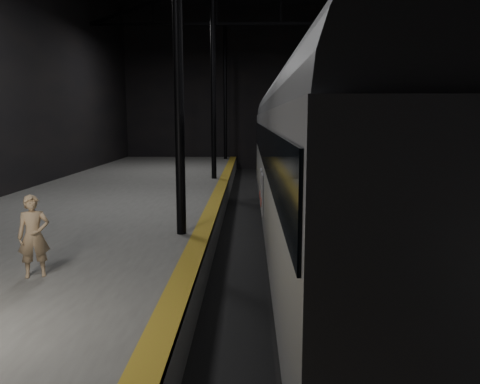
{
  "coord_description": "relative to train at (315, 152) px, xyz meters",
  "views": [
    {
      "loc": [
        -1.93,
        -16.55,
        4.16
      ],
      "look_at": [
        -2.21,
        -2.93,
        2.0
      ],
      "focal_mm": 35.0,
      "sensor_mm": 36.0,
      "label": 1
    }
  ],
  "objects": [
    {
      "name": "track",
      "position": [
        0.0,
        2.73,
        -3.11
      ],
      "size": [
        2.4,
        43.0,
        0.24
      ],
      "color": "#3F3328",
      "rests_on": "ground"
    },
    {
      "name": "woman",
      "position": [
        -6.23,
        -4.85,
        -1.35
      ],
      "size": [
        0.71,
        0.6,
        1.66
      ],
      "primitive_type": "imported",
      "rotation": [
        0.0,
        0.0,
        0.38
      ],
      "color": "tan",
      "rests_on": "platform_left"
    },
    {
      "name": "tactile_strip",
      "position": [
        -3.25,
        2.73,
        -2.17
      ],
      "size": [
        0.5,
        43.8,
        0.01
      ],
      "primitive_type": "cube",
      "color": "#9B8E1C",
      "rests_on": "platform_left"
    },
    {
      "name": "platform_left",
      "position": [
        -7.5,
        2.73,
        -2.68
      ],
      "size": [
        9.0,
        43.8,
        1.0
      ],
      "primitive_type": "cube",
      "color": "#51504E",
      "rests_on": "ground"
    },
    {
      "name": "ground",
      "position": [
        0.0,
        2.73,
        -3.18
      ],
      "size": [
        44.0,
        44.0,
        0.0
      ],
      "primitive_type": "plane",
      "color": "black",
      "rests_on": "ground"
    },
    {
      "name": "train",
      "position": [
        0.0,
        0.0,
        0.0
      ],
      "size": [
        3.19,
        21.32,
        5.7
      ],
      "color": "#A4A7AC",
      "rests_on": "ground"
    }
  ]
}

